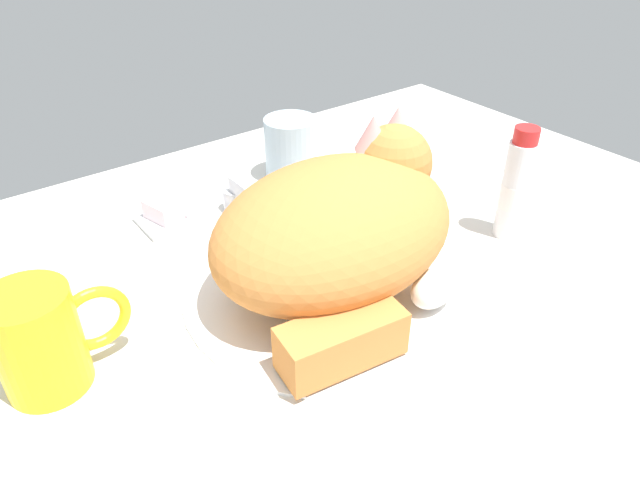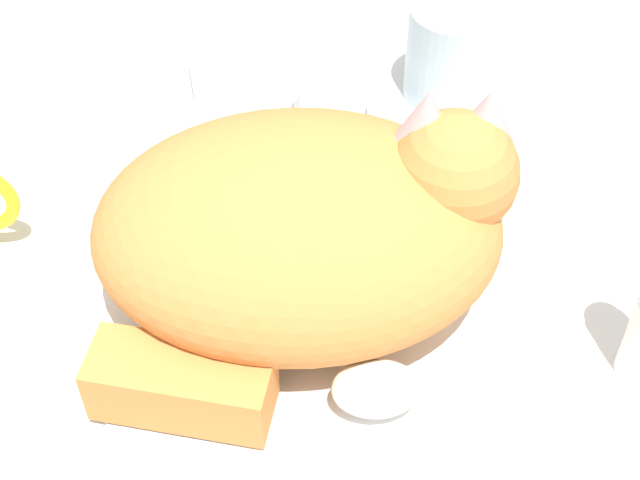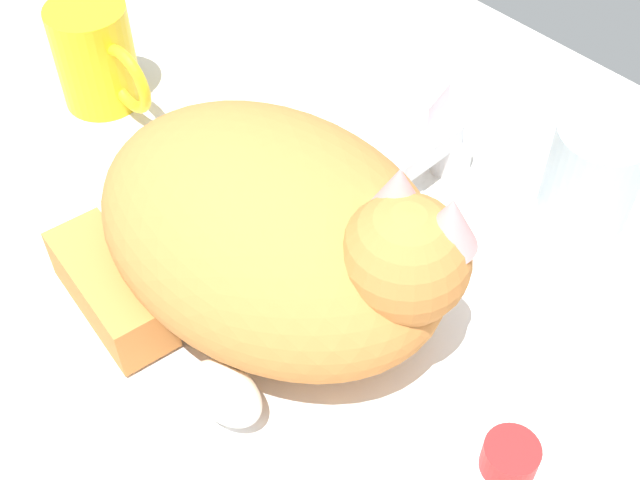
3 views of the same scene
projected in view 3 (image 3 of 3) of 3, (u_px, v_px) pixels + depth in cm
name	position (u px, v px, depth cm)	size (l,w,h in cm)	color
ground_plane	(275.00, 306.00, 64.89)	(110.00, 82.50, 3.00)	silver
sink_basin	(274.00, 291.00, 63.50)	(31.84, 31.84, 0.70)	white
faucet	(438.00, 155.00, 70.37)	(14.26, 11.52, 5.08)	silver
cat	(278.00, 236.00, 57.80)	(28.68, 23.53, 15.39)	#D17F3D
coffee_mug	(97.00, 57.00, 75.05)	(11.47, 7.08, 9.61)	yellow
rinse_cup	(593.00, 174.00, 66.08)	(7.29, 7.29, 8.62)	silver
soap_dish	(404.00, 107.00, 77.04)	(9.00, 6.40, 1.20)	white
soap_bar	(405.00, 92.00, 75.73)	(6.73, 4.31, 2.29)	silver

